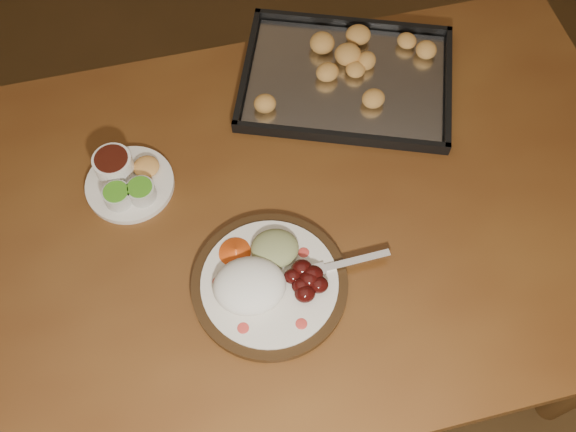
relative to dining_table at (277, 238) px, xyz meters
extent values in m
plane|color=brown|center=(-0.28, -0.14, -0.65)|extent=(4.00, 4.00, 0.00)
cube|color=brown|center=(0.00, 0.00, 0.08)|extent=(1.60, 1.09, 0.04)
cylinder|color=#543619|center=(0.63, 0.46, -0.30)|extent=(0.07, 0.07, 0.71)
cylinder|color=black|center=(-0.03, -0.14, 0.11)|extent=(0.28, 0.28, 0.02)
cylinder|color=silver|center=(-0.03, -0.14, 0.11)|extent=(0.25, 0.25, 0.01)
ellipsoid|color=red|center=(-0.08, -0.22, 0.12)|extent=(0.02, 0.02, 0.00)
ellipsoid|color=red|center=(0.02, -0.23, 0.12)|extent=(0.02, 0.02, 0.00)
ellipsoid|color=red|center=(0.04, -0.09, 0.12)|extent=(0.02, 0.02, 0.00)
ellipsoid|color=red|center=(-0.12, -0.13, 0.12)|extent=(0.02, 0.02, 0.00)
ellipsoid|color=white|center=(-0.06, -0.15, 0.13)|extent=(0.14, 0.13, 0.06)
ellipsoid|color=#440A09|center=(0.03, -0.16, 0.13)|extent=(0.04, 0.03, 0.03)
ellipsoid|color=#440A09|center=(0.05, -0.15, 0.13)|extent=(0.04, 0.03, 0.03)
ellipsoid|color=#440A09|center=(0.03, -0.13, 0.13)|extent=(0.04, 0.03, 0.03)
ellipsoid|color=#440A09|center=(0.06, -0.17, 0.13)|extent=(0.04, 0.03, 0.03)
ellipsoid|color=#440A09|center=(0.02, -0.14, 0.13)|extent=(0.04, 0.03, 0.03)
ellipsoid|color=#440A09|center=(0.04, -0.15, 0.13)|extent=(0.04, 0.03, 0.03)
ellipsoid|color=#440A09|center=(0.03, -0.18, 0.13)|extent=(0.04, 0.03, 0.03)
ellipsoid|color=tan|center=(-0.01, -0.08, 0.13)|extent=(0.10, 0.09, 0.04)
cone|color=#DB4913|center=(-0.08, -0.08, 0.13)|extent=(0.09, 0.09, 0.03)
cube|color=white|center=(0.13, -0.12, 0.12)|extent=(0.14, 0.03, 0.00)
cube|color=white|center=(0.06, -0.13, 0.12)|extent=(0.04, 0.03, 0.00)
cylinder|color=white|center=(0.04, -0.15, 0.12)|extent=(0.03, 0.01, 0.00)
cylinder|color=white|center=(0.03, -0.14, 0.12)|extent=(0.03, 0.01, 0.00)
cylinder|color=white|center=(0.03, -0.13, 0.12)|extent=(0.03, 0.01, 0.00)
cylinder|color=white|center=(0.03, -0.13, 0.12)|extent=(0.03, 0.01, 0.00)
cylinder|color=white|center=(-0.28, 0.10, 0.10)|extent=(0.17, 0.17, 0.01)
cylinder|color=beige|center=(-0.30, 0.06, 0.13)|extent=(0.05, 0.05, 0.03)
cylinder|color=#47991E|center=(-0.30, 0.06, 0.14)|extent=(0.05, 0.05, 0.00)
cylinder|color=beige|center=(-0.25, 0.06, 0.13)|extent=(0.05, 0.05, 0.03)
cylinder|color=#47991E|center=(-0.25, 0.06, 0.14)|extent=(0.05, 0.05, 0.00)
cylinder|color=white|center=(-0.31, 0.13, 0.13)|extent=(0.08, 0.08, 0.04)
cylinder|color=#361009|center=(-0.31, 0.13, 0.15)|extent=(0.06, 0.06, 0.00)
ellipsoid|color=#F0B554|center=(-0.24, 0.12, 0.12)|extent=(0.05, 0.05, 0.02)
cube|color=black|center=(0.18, 0.31, 0.10)|extent=(0.51, 0.42, 0.01)
cube|color=black|center=(0.22, 0.46, 0.12)|extent=(0.43, 0.12, 0.02)
cube|color=black|center=(0.15, 0.16, 0.12)|extent=(0.43, 0.12, 0.02)
cube|color=black|center=(0.39, 0.26, 0.12)|extent=(0.09, 0.32, 0.02)
cube|color=black|center=(-0.03, 0.36, 0.12)|extent=(0.09, 0.32, 0.02)
cube|color=silver|center=(0.18, 0.31, 0.11)|extent=(0.47, 0.39, 0.00)
ellipsoid|color=#E09B4E|center=(0.24, 0.30, 0.13)|extent=(0.05, 0.05, 0.03)
ellipsoid|color=#E09B4E|center=(0.29, 0.33, 0.13)|extent=(0.07, 0.07, 0.03)
ellipsoid|color=#E09B4E|center=(0.23, 0.40, 0.13)|extent=(0.06, 0.06, 0.03)
ellipsoid|color=#E09B4E|center=(0.15, 0.37, 0.13)|extent=(0.06, 0.06, 0.03)
ellipsoid|color=#E09B4E|center=(0.12, 0.38, 0.13)|extent=(0.07, 0.07, 0.03)
ellipsoid|color=#E09B4E|center=(0.13, 0.32, 0.13)|extent=(0.05, 0.05, 0.03)
ellipsoid|color=#E09B4E|center=(0.08, 0.29, 0.13)|extent=(0.07, 0.07, 0.03)
ellipsoid|color=#E09B4E|center=(0.14, 0.22, 0.13)|extent=(0.06, 0.06, 0.03)
ellipsoid|color=#E09B4E|center=(0.21, 0.25, 0.13)|extent=(0.06, 0.06, 0.03)
ellipsoid|color=#E09B4E|center=(0.25, 0.24, 0.13)|extent=(0.07, 0.07, 0.03)
camera|label=1|loc=(-0.04, -0.58, 1.18)|focal=40.00mm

